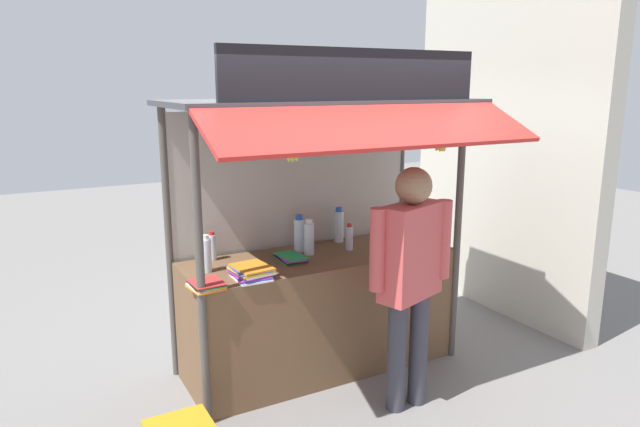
{
  "coord_description": "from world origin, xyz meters",
  "views": [
    {
      "loc": [
        -2.13,
        -3.92,
        2.33
      ],
      "look_at": [
        0.0,
        0.0,
        1.32
      ],
      "focal_mm": 32.24,
      "sensor_mm": 36.0,
      "label": 1
    }
  ],
  "objects_px": {
    "water_bottle_back_left": "(212,247)",
    "water_bottle_center": "(309,238)",
    "water_bottle_left": "(339,226)",
    "magazine_stack_front_right": "(412,247)",
    "magazine_stack_rear_center": "(291,258)",
    "water_bottle_back_right": "(206,255)",
    "banana_bunch_inner_left": "(292,150)",
    "magazine_stack_front_left": "(206,285)",
    "banana_bunch_inner_right": "(395,141)",
    "banana_bunch_leftmost": "(441,141)",
    "magazine_stack_far_left": "(251,272)",
    "vendor_person": "(411,267)",
    "water_bottle_far_right": "(299,234)",
    "water_bottle_mid_left": "(349,237)"
  },
  "relations": [
    {
      "from": "magazine_stack_rear_center",
      "to": "water_bottle_back_right",
      "type": "bearing_deg",
      "value": 176.62
    },
    {
      "from": "water_bottle_back_left",
      "to": "magazine_stack_front_left",
      "type": "bearing_deg",
      "value": -111.88
    },
    {
      "from": "banana_bunch_leftmost",
      "to": "magazine_stack_front_left",
      "type": "bearing_deg",
      "value": 174.21
    },
    {
      "from": "water_bottle_mid_left",
      "to": "banana_bunch_leftmost",
      "type": "bearing_deg",
      "value": -46.0
    },
    {
      "from": "magazine_stack_front_left",
      "to": "water_bottle_left",
      "type": "bearing_deg",
      "value": 23.01
    },
    {
      "from": "water_bottle_back_left",
      "to": "water_bottle_center",
      "type": "bearing_deg",
      "value": -17.1
    },
    {
      "from": "water_bottle_back_right",
      "to": "banana_bunch_leftmost",
      "type": "height_order",
      "value": "banana_bunch_leftmost"
    },
    {
      "from": "magazine_stack_front_left",
      "to": "banana_bunch_leftmost",
      "type": "relative_size",
      "value": 0.98
    },
    {
      "from": "water_bottle_back_right",
      "to": "water_bottle_left",
      "type": "bearing_deg",
      "value": 11.35
    },
    {
      "from": "magazine_stack_far_left",
      "to": "banana_bunch_inner_left",
      "type": "bearing_deg",
      "value": -45.68
    },
    {
      "from": "magazine_stack_front_right",
      "to": "banana_bunch_inner_left",
      "type": "height_order",
      "value": "banana_bunch_inner_left"
    },
    {
      "from": "magazine_stack_rear_center",
      "to": "water_bottle_far_right",
      "type": "bearing_deg",
      "value": 48.44
    },
    {
      "from": "water_bottle_left",
      "to": "water_bottle_back_left",
      "type": "bearing_deg",
      "value": 179.71
    },
    {
      "from": "banana_bunch_inner_right",
      "to": "magazine_stack_rear_center",
      "type": "bearing_deg",
      "value": 142.43
    },
    {
      "from": "water_bottle_center",
      "to": "magazine_stack_front_left",
      "type": "xyz_separation_m",
      "value": [
        -0.98,
        -0.37,
        -0.11
      ]
    },
    {
      "from": "magazine_stack_front_left",
      "to": "banana_bunch_inner_right",
      "type": "distance_m",
      "value": 1.69
    },
    {
      "from": "magazine_stack_front_right",
      "to": "vendor_person",
      "type": "bearing_deg",
      "value": -128.09
    },
    {
      "from": "water_bottle_back_left",
      "to": "banana_bunch_inner_left",
      "type": "bearing_deg",
      "value": -66.96
    },
    {
      "from": "magazine_stack_front_right",
      "to": "water_bottle_back_left",
      "type": "bearing_deg",
      "value": 161.1
    },
    {
      "from": "water_bottle_center",
      "to": "magazine_stack_far_left",
      "type": "bearing_deg",
      "value": -153.33
    },
    {
      "from": "water_bottle_back_left",
      "to": "banana_bunch_inner_right",
      "type": "xyz_separation_m",
      "value": [
        1.16,
        -0.78,
        0.84
      ]
    },
    {
      "from": "water_bottle_back_right",
      "to": "banana_bunch_inner_left",
      "type": "relative_size",
      "value": 1.06
    },
    {
      "from": "water_bottle_center",
      "to": "water_bottle_left",
      "type": "bearing_deg",
      "value": 28.5
    },
    {
      "from": "magazine_stack_rear_center",
      "to": "water_bottle_back_left",
      "type": "bearing_deg",
      "value": 150.62
    },
    {
      "from": "water_bottle_mid_left",
      "to": "magazine_stack_far_left",
      "type": "bearing_deg",
      "value": -164.25
    },
    {
      "from": "water_bottle_far_right",
      "to": "water_bottle_mid_left",
      "type": "bearing_deg",
      "value": -22.08
    },
    {
      "from": "magazine_stack_front_right",
      "to": "magazine_stack_rear_center",
      "type": "bearing_deg",
      "value": 167.3
    },
    {
      "from": "water_bottle_left",
      "to": "magazine_stack_far_left",
      "type": "xyz_separation_m",
      "value": [
        -1.05,
        -0.54,
        -0.1
      ]
    },
    {
      "from": "magazine_stack_far_left",
      "to": "magazine_stack_rear_center",
      "type": "xyz_separation_m",
      "value": [
        0.43,
        0.25,
        -0.02
      ]
    },
    {
      "from": "water_bottle_back_right",
      "to": "magazine_stack_front_right",
      "type": "relative_size",
      "value": 1.02
    },
    {
      "from": "water_bottle_mid_left",
      "to": "magazine_stack_front_right",
      "type": "height_order",
      "value": "water_bottle_mid_left"
    },
    {
      "from": "water_bottle_left",
      "to": "magazine_stack_front_left",
      "type": "relative_size",
      "value": 1.18
    },
    {
      "from": "water_bottle_back_right",
      "to": "water_bottle_back_left",
      "type": "distance_m",
      "value": 0.3
    },
    {
      "from": "water_bottle_mid_left",
      "to": "banana_bunch_leftmost",
      "type": "height_order",
      "value": "banana_bunch_leftmost"
    },
    {
      "from": "water_bottle_mid_left",
      "to": "magazine_stack_front_left",
      "type": "relative_size",
      "value": 0.86
    },
    {
      "from": "banana_bunch_leftmost",
      "to": "water_bottle_center",
      "type": "bearing_deg",
      "value": 147.06
    },
    {
      "from": "water_bottle_left",
      "to": "magazine_stack_front_left",
      "type": "xyz_separation_m",
      "value": [
        -1.39,
        -0.59,
        -0.12
      ]
    },
    {
      "from": "water_bottle_center",
      "to": "magazine_stack_front_right",
      "type": "distance_m",
      "value": 0.87
    },
    {
      "from": "water_bottle_back_left",
      "to": "magazine_stack_rear_center",
      "type": "distance_m",
      "value": 0.62
    },
    {
      "from": "water_bottle_left",
      "to": "banana_bunch_inner_right",
      "type": "bearing_deg",
      "value": -89.12
    },
    {
      "from": "magazine_stack_far_left",
      "to": "magazine_stack_front_right",
      "type": "bearing_deg",
      "value": 0.68
    },
    {
      "from": "magazine_stack_far_left",
      "to": "banana_bunch_leftmost",
      "type": "distance_m",
      "value": 1.75
    },
    {
      "from": "magazine_stack_front_right",
      "to": "water_bottle_center",
      "type": "bearing_deg",
      "value": 159.48
    },
    {
      "from": "water_bottle_mid_left",
      "to": "water_bottle_back_right",
      "type": "bearing_deg",
      "value": 179.81
    },
    {
      "from": "water_bottle_left",
      "to": "magazine_stack_front_left",
      "type": "height_order",
      "value": "water_bottle_left"
    },
    {
      "from": "magazine_stack_front_left",
      "to": "magazine_stack_rear_center",
      "type": "bearing_deg",
      "value": 20.67
    },
    {
      "from": "water_bottle_far_right",
      "to": "banana_bunch_inner_left",
      "type": "height_order",
      "value": "banana_bunch_inner_left"
    },
    {
      "from": "banana_bunch_inner_right",
      "to": "water_bottle_mid_left",
      "type": "bearing_deg",
      "value": 96.97
    },
    {
      "from": "banana_bunch_leftmost",
      "to": "magazine_stack_far_left",
      "type": "bearing_deg",
      "value": 171.08
    },
    {
      "from": "vendor_person",
      "to": "water_bottle_back_left",
      "type": "bearing_deg",
      "value": 113.98
    }
  ]
}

